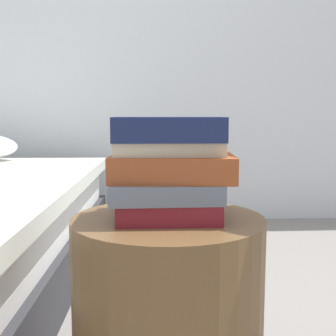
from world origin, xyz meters
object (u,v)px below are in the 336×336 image
at_px(book_maroon, 167,208).
at_px(book_rust, 173,167).
at_px(book_slate, 165,189).
at_px(side_table, 168,321).
at_px(book_cream, 169,148).
at_px(book_navy, 166,129).

relative_size(book_maroon, book_rust, 0.82).
bearing_deg(book_slate, side_table, 8.24).
bearing_deg(book_maroon, book_cream, 72.44).
bearing_deg(book_maroon, book_rust, 44.46).
relative_size(book_maroon, book_slate, 0.92).
bearing_deg(side_table, book_cream, 81.48).
height_order(book_maroon, book_navy, book_navy).
height_order(book_rust, book_cream, book_cream).
relative_size(side_table, book_rust, 1.83).
bearing_deg(book_rust, book_navy, -147.66).
relative_size(book_slate, book_navy, 1.01).
distance_m(side_table, book_cream, 0.40).
height_order(book_cream, book_navy, book_navy).
relative_size(side_table, book_navy, 2.07).
bearing_deg(book_maroon, book_slate, 171.44).
xyz_separation_m(side_table, book_cream, (0.00, 0.01, 0.40)).
bearing_deg(book_navy, book_rust, 28.62).
bearing_deg(side_table, book_navy, 150.81).
distance_m(side_table, book_slate, 0.31).
relative_size(book_rust, book_cream, 1.13).
distance_m(book_slate, book_cream, 0.09).
height_order(book_rust, book_navy, book_navy).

